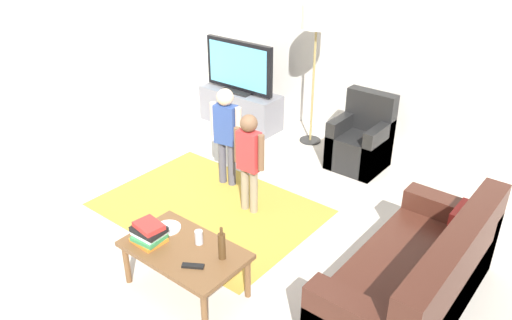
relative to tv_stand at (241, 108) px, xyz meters
The scene contains 17 objects.
ground 2.84m from the tv_stand, 54.39° to the right, with size 7.80×7.80×0.00m, color beige.
wall_back 2.10m from the tv_stand, 23.10° to the left, with size 6.00×0.12×2.70m, color silver.
wall_left 2.89m from the tv_stand, 120.51° to the right, with size 0.12×6.00×2.70m, color silver.
area_rug 2.23m from the tv_stand, 58.33° to the right, with size 2.20×1.60×0.01m, color #B28C33.
tv_stand is the anchor object (origin of this frame).
tv 0.60m from the tv_stand, 90.00° to the right, with size 1.10×0.28×0.71m.
couch 3.97m from the tv_stand, 29.43° to the right, with size 0.80×1.80×0.86m.
armchair 1.93m from the tv_stand, ahead, with size 0.60×0.60×0.90m.
floor_lamp 1.70m from the tv_stand, ahead, with size 0.36×0.36×1.78m.
child_near_tv 1.74m from the tv_stand, 54.83° to the right, with size 0.38×0.18×1.13m.
child_center 2.28m from the tv_stand, 47.37° to the right, with size 0.36×0.17×1.07m.
coffee_table 3.45m from the tv_stand, 57.11° to the right, with size 1.00×0.60×0.42m.
book_stack 3.42m from the tv_stand, 62.12° to the right, with size 0.27×0.23×0.18m.
bottle 3.57m from the tv_stand, 51.90° to the right, with size 0.06×0.06×0.28m.
tv_remote 3.68m from the tv_stand, 55.25° to the right, with size 0.17×0.05×0.02m, color black.
soda_can 3.39m from the tv_stand, 55.30° to the right, with size 0.07×0.07×0.12m, color silver.
plate 3.22m from the tv_stand, 60.64° to the right, with size 0.22×0.22×0.02m.
Camera 1 is at (2.71, -2.77, 2.92)m, focal length 35.45 mm.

